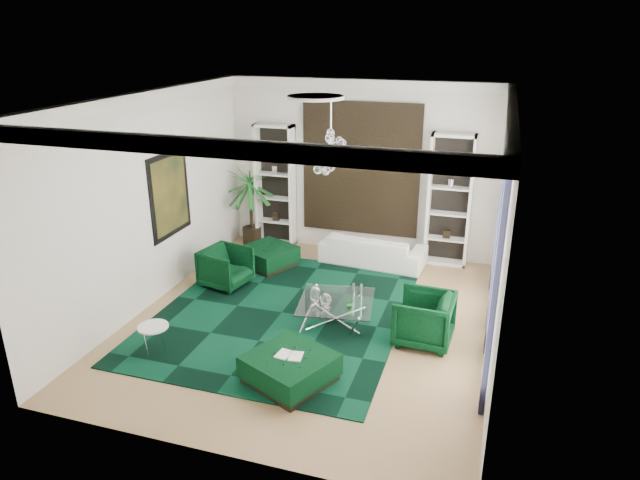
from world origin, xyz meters
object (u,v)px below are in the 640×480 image
(sofa, at_px, (373,250))
(ottoman_side, at_px, (268,257))
(armchair_right, at_px, (424,319))
(coffee_table, at_px, (336,312))
(armchair_left, at_px, (226,267))
(ottoman_front, at_px, (290,369))
(side_table, at_px, (155,340))
(palm, at_px, (250,194))

(sofa, distance_m, ottoman_side, 2.24)
(armchair_right, bearing_deg, coffee_table, -93.50)
(armchair_left, bearing_deg, sofa, -40.53)
(ottoman_front, height_order, side_table, side_table)
(coffee_table, bearing_deg, side_table, -144.18)
(coffee_table, bearing_deg, sofa, 89.58)
(sofa, distance_m, armchair_right, 3.30)
(ottoman_side, relative_size, side_table, 2.07)
(sofa, distance_m, coffee_table, 2.77)
(side_table, relative_size, palm, 0.20)
(armchair_right, distance_m, ottoman_side, 4.17)
(coffee_table, xyz_separation_m, palm, (-2.96, 3.13, 0.98))
(sofa, distance_m, armchair_left, 3.17)
(armchair_right, distance_m, coffee_table, 1.53)
(ottoman_side, xyz_separation_m, ottoman_front, (1.92, -3.83, -0.00))
(armchair_left, xyz_separation_m, armchair_right, (4.00, -1.00, 0.03))
(armchair_left, bearing_deg, ottoman_front, -127.39)
(sofa, xyz_separation_m, side_table, (-2.46, -4.53, -0.09))
(armchair_left, relative_size, palm, 0.36)
(ottoman_front, distance_m, side_table, 2.29)
(sofa, bearing_deg, palm, -1.60)
(sofa, height_order, ottoman_front, sofa)
(sofa, xyz_separation_m, ottoman_side, (-2.09, -0.81, -0.10))
(armchair_left, xyz_separation_m, palm, (-0.47, 2.30, 0.81))
(coffee_table, bearing_deg, ottoman_front, -94.65)
(armchair_right, bearing_deg, ottoman_front, -41.42)
(ottoman_side, height_order, side_table, side_table)
(sofa, relative_size, armchair_right, 2.42)
(ottoman_front, bearing_deg, sofa, 87.87)
(armchair_left, xyz_separation_m, side_table, (0.04, -2.59, -0.16))
(armchair_left, relative_size, ottoman_side, 0.86)
(ottoman_front, relative_size, palm, 0.45)
(armchair_left, height_order, armchair_right, armchair_right)
(ottoman_side, height_order, ottoman_front, ottoman_side)
(armchair_left, height_order, side_table, armchair_left)
(armchair_left, bearing_deg, side_table, -167.35)
(sofa, distance_m, ottoman_front, 4.64)
(sofa, xyz_separation_m, palm, (-2.98, 0.35, 0.87))
(coffee_table, relative_size, ottoman_side, 1.26)
(sofa, xyz_separation_m, armchair_right, (1.49, -2.94, 0.09))
(armchair_right, bearing_deg, side_table, -65.09)
(armchair_right, xyz_separation_m, side_table, (-3.95, -1.59, -0.19))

